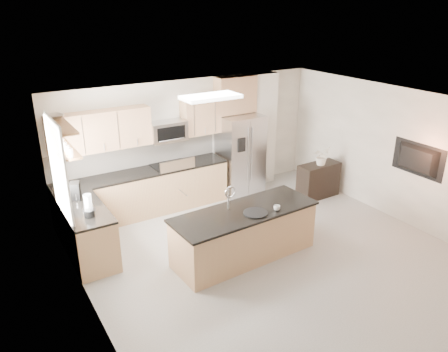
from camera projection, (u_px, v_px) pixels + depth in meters
floor at (280, 263)px, 7.32m from camera, size 6.50×6.50×0.00m
ceiling at (289, 110)px, 6.35m from camera, size 6.00×6.50×0.02m
wall_back at (190, 140)px, 9.41m from camera, size 6.00×0.02×2.60m
wall_left at (93, 243)px, 5.39m from camera, size 0.02×6.50×2.60m
wall_right at (409, 159)px, 8.28m from camera, size 0.02×6.50×2.60m
back_counter at (144, 192)px, 8.88m from camera, size 3.55×0.66×1.44m
left_counter at (87, 233)px, 7.33m from camera, size 0.66×1.50×0.92m
range at (173, 186)px, 9.17m from camera, size 0.76×0.64×1.14m
upper_cabinets at (133, 126)px, 8.46m from camera, size 3.50×0.33×0.75m
microwave at (167, 131)px, 8.84m from camera, size 0.76×0.40×0.40m
refrigerator at (240, 154)px, 9.78m from camera, size 0.92×0.78×1.78m
partition_column at (262, 129)px, 10.17m from camera, size 0.60×0.30×2.60m
window at (59, 170)px, 6.74m from camera, size 0.04×1.15×1.65m
shelf_lower at (63, 149)px, 6.77m from camera, size 0.30×1.20×0.04m
shelf_upper at (60, 126)px, 6.63m from camera, size 0.30×1.20×0.04m
ceiling_fixture at (211, 97)px, 7.44m from camera, size 1.00×0.50×0.06m
island at (244, 233)px, 7.35m from camera, size 2.55×1.03×1.29m
credenza at (318, 180)px, 9.68m from camera, size 0.97×0.43×0.77m
cup at (277, 208)px, 7.18m from camera, size 0.14×0.14×0.09m
platter at (255, 213)px, 7.08m from camera, size 0.47×0.47×0.02m
blender at (89, 207)px, 6.82m from camera, size 0.16×0.16×0.38m
kettle at (88, 204)px, 7.03m from camera, size 0.22×0.22×0.28m
coffee_maker at (75, 191)px, 7.42m from camera, size 0.22×0.24×0.31m
bowl at (54, 116)px, 6.91m from camera, size 0.47×0.47×0.09m
flower_vase at (322, 151)px, 9.39m from camera, size 0.68×0.64×0.60m
television at (415, 160)px, 8.06m from camera, size 0.14×1.08×0.62m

